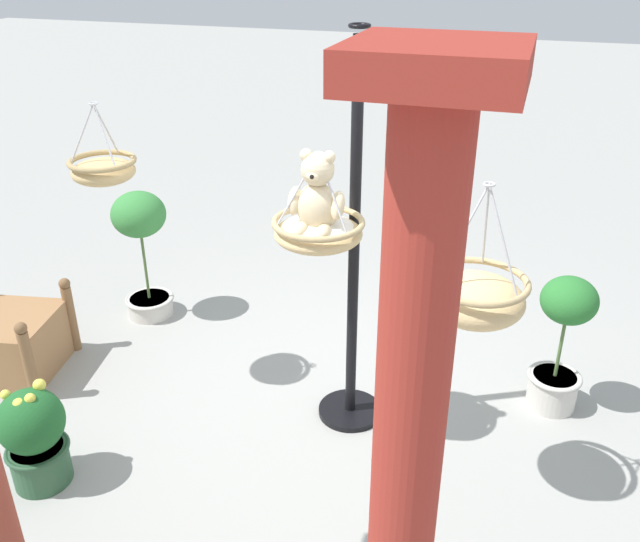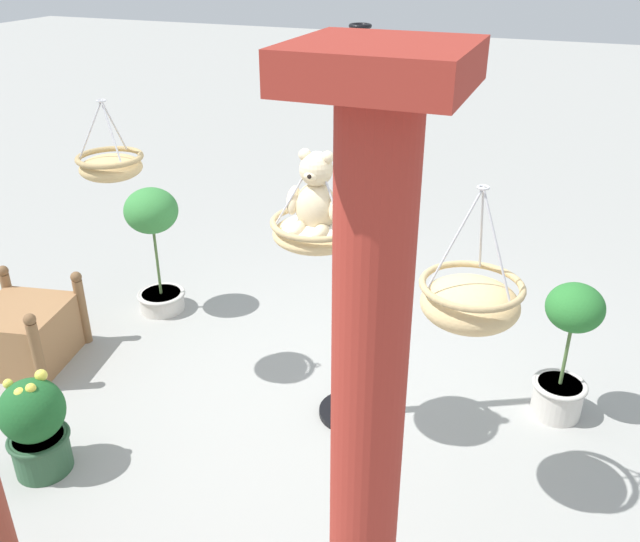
{
  "view_description": "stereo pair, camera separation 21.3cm",
  "coord_description": "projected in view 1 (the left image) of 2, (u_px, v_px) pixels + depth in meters",
  "views": [
    {
      "loc": [
        -1.18,
        3.6,
        3.01
      ],
      "look_at": [
        -0.02,
        0.09,
        1.15
      ],
      "focal_mm": 37.58,
      "sensor_mm": 36.0,
      "label": 1
    },
    {
      "loc": [
        -1.38,
        3.53,
        3.01
      ],
      "look_at": [
        -0.02,
        0.09,
        1.15
      ],
      "focal_mm": 37.58,
      "sensor_mm": 36.0,
      "label": 2
    }
  ],
  "objects": [
    {
      "name": "wooden_planter_box",
      "position": [
        12.0,
        341.0,
        5.06
      ],
      "size": [
        0.84,
        0.87,
        0.64
      ],
      "color": "#9E7047",
      "rests_on": "ground"
    },
    {
      "name": "display_pole_central",
      "position": [
        352.0,
        312.0,
        4.34
      ],
      "size": [
        0.44,
        0.44,
        2.59
      ],
      "color": "black",
      "rests_on": "ground"
    },
    {
      "name": "greenhouse_pillar_right",
      "position": [
        402.0,
        519.0,
        2.12
      ],
      "size": [
        0.4,
        0.4,
        2.8
      ],
      "color": "#9E2D23",
      "rests_on": "ground"
    },
    {
      "name": "teddy_bear",
      "position": [
        317.0,
        198.0,
        3.76
      ],
      "size": [
        0.33,
        0.3,
        0.49
      ],
      "color": "beige"
    },
    {
      "name": "hanging_basket_right_low",
      "position": [
        103.0,
        169.0,
        4.27
      ],
      "size": [
        0.43,
        0.43,
        0.52
      ],
      "color": "tan"
    },
    {
      "name": "ground_plane",
      "position": [
        321.0,
        410.0,
        4.74
      ],
      "size": [
        40.0,
        40.0,
        0.0
      ],
      "primitive_type": "plane",
      "color": "#9E9E99"
    },
    {
      "name": "potted_plant_flowering_red",
      "position": [
        142.0,
        243.0,
        5.63
      ],
      "size": [
        0.45,
        0.45,
        1.14
      ],
      "color": "beige",
      "rests_on": "ground"
    },
    {
      "name": "hanging_basket_left_high",
      "position": [
        476.0,
        297.0,
        3.48
      ],
      "size": [
        0.54,
        0.54,
        0.76
      ],
      "color": "tan"
    },
    {
      "name": "hanging_basket_with_teddy",
      "position": [
        318.0,
        231.0,
        3.88
      ],
      "size": [
        0.54,
        0.54,
        0.56
      ],
      "color": "tan"
    },
    {
      "name": "potted_plant_tall_leafy",
      "position": [
        34.0,
        436.0,
        3.98
      ],
      "size": [
        0.39,
        0.39,
        0.68
      ],
      "color": "#2D5638",
      "rests_on": "ground"
    },
    {
      "name": "potted_plant_fern_front",
      "position": [
        562.0,
        340.0,
        4.55
      ],
      "size": [
        0.38,
        0.38,
        1.01
      ],
      "color": "beige",
      "rests_on": "ground"
    }
  ]
}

